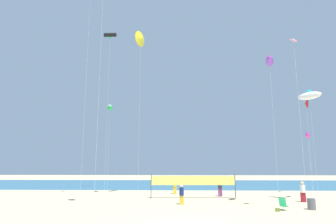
{
  "coord_description": "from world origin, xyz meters",
  "views": [
    {
      "loc": [
        -0.88,
        -17.1,
        3.6
      ],
      "look_at": [
        -1.58,
        7.67,
        7.98
      ],
      "focal_mm": 30.04,
      "sensor_mm": 36.0,
      "label": 1
    }
  ],
  "objects_px": {
    "beachgoer_navy_shirt": "(182,194)",
    "kite_yellow_delta": "(141,39)",
    "beach_handbag": "(278,210)",
    "kite_black_tube": "(110,35)",
    "trash_barrel": "(311,204)",
    "beachgoer_charcoal_shirt": "(220,187)",
    "kite_green_inflatable": "(110,108)",
    "kite_white_inflatable": "(309,96)",
    "kite_pink_diamond": "(294,43)",
    "beachgoer_white_shirt": "(303,191)",
    "folding_beach_chair": "(283,204)",
    "kite_violet_inflatable": "(270,61)",
    "volleyball_net": "(193,181)",
    "kite_red_delta": "(306,104)",
    "kite_magenta_inflatable": "(308,136)",
    "beachgoer_mustard_shirt": "(175,186)"
  },
  "relations": [
    {
      "from": "kite_white_inflatable",
      "to": "kite_magenta_inflatable",
      "type": "distance_m",
      "value": 4.24
    },
    {
      "from": "volleyball_net",
      "to": "kite_red_delta",
      "type": "xyz_separation_m",
      "value": [
        13.09,
        2.58,
        8.45
      ]
    },
    {
      "from": "beachgoer_mustard_shirt",
      "to": "kite_red_delta",
      "type": "relative_size",
      "value": 0.16
    },
    {
      "from": "folding_beach_chair",
      "to": "volleyball_net",
      "type": "relative_size",
      "value": 0.1
    },
    {
      "from": "folding_beach_chair",
      "to": "volleyball_net",
      "type": "xyz_separation_m",
      "value": [
        -6.37,
        6.76,
        1.17
      ]
    },
    {
      "from": "kite_green_inflatable",
      "to": "kite_white_inflatable",
      "type": "xyz_separation_m",
      "value": [
        20.24,
        -5.2,
        0.08
      ]
    },
    {
      "from": "kite_black_tube",
      "to": "volleyball_net",
      "type": "bearing_deg",
      "value": -29.47
    },
    {
      "from": "beachgoer_navy_shirt",
      "to": "beachgoer_charcoal_shirt",
      "type": "bearing_deg",
      "value": 156.92
    },
    {
      "from": "beachgoer_white_shirt",
      "to": "kite_violet_inflatable",
      "type": "xyz_separation_m",
      "value": [
        -3.22,
        -2.92,
        11.31
      ]
    },
    {
      "from": "beachgoer_white_shirt",
      "to": "kite_white_inflatable",
      "type": "bearing_deg",
      "value": 89.93
    },
    {
      "from": "beachgoer_navy_shirt",
      "to": "folding_beach_chair",
      "type": "height_order",
      "value": "beachgoer_navy_shirt"
    },
    {
      "from": "kite_red_delta",
      "to": "kite_black_tube",
      "type": "height_order",
      "value": "kite_black_tube"
    },
    {
      "from": "beachgoer_mustard_shirt",
      "to": "kite_magenta_inflatable",
      "type": "relative_size",
      "value": 0.27
    },
    {
      "from": "kite_pink_diamond",
      "to": "kite_violet_inflatable",
      "type": "distance_m",
      "value": 3.3
    },
    {
      "from": "kite_violet_inflatable",
      "to": "kite_black_tube",
      "type": "bearing_deg",
      "value": 146.72
    },
    {
      "from": "beachgoer_charcoal_shirt",
      "to": "beachgoer_navy_shirt",
      "type": "distance_m",
      "value": 7.17
    },
    {
      "from": "trash_barrel",
      "to": "folding_beach_chair",
      "type": "bearing_deg",
      "value": -173.03
    },
    {
      "from": "beachgoer_charcoal_shirt",
      "to": "kite_pink_diamond",
      "type": "height_order",
      "value": "kite_pink_diamond"
    },
    {
      "from": "trash_barrel",
      "to": "kite_pink_diamond",
      "type": "bearing_deg",
      "value": -120.72
    },
    {
      "from": "beach_handbag",
      "to": "kite_black_tube",
      "type": "relative_size",
      "value": 0.01
    },
    {
      "from": "beachgoer_white_shirt",
      "to": "kite_red_delta",
      "type": "xyz_separation_m",
      "value": [
        3.29,
        4.93,
        9.12
      ]
    },
    {
      "from": "trash_barrel",
      "to": "kite_black_tube",
      "type": "height_order",
      "value": "kite_black_tube"
    },
    {
      "from": "folding_beach_chair",
      "to": "kite_magenta_inflatable",
      "type": "height_order",
      "value": "kite_magenta_inflatable"
    },
    {
      "from": "kite_white_inflatable",
      "to": "beachgoer_charcoal_shirt",
      "type": "bearing_deg",
      "value": 151.16
    },
    {
      "from": "kite_red_delta",
      "to": "volleyball_net",
      "type": "bearing_deg",
      "value": -168.84
    },
    {
      "from": "beach_handbag",
      "to": "kite_yellow_delta",
      "type": "height_order",
      "value": "kite_yellow_delta"
    },
    {
      "from": "kite_red_delta",
      "to": "kite_white_inflatable",
      "type": "bearing_deg",
      "value": -111.66
    },
    {
      "from": "trash_barrel",
      "to": "volleyball_net",
      "type": "bearing_deg",
      "value": 142.96
    },
    {
      "from": "volleyball_net",
      "to": "trash_barrel",
      "type": "bearing_deg",
      "value": -37.04
    },
    {
      "from": "beachgoer_charcoal_shirt",
      "to": "kite_yellow_delta",
      "type": "height_order",
      "value": "kite_yellow_delta"
    },
    {
      "from": "trash_barrel",
      "to": "kite_green_inflatable",
      "type": "xyz_separation_m",
      "value": [
        -17.86,
        8.92,
        9.25
      ]
    },
    {
      "from": "kite_green_inflatable",
      "to": "kite_red_delta",
      "type": "bearing_deg",
      "value": 0.38
    },
    {
      "from": "kite_yellow_delta",
      "to": "kite_pink_diamond",
      "type": "bearing_deg",
      "value": -33.73
    },
    {
      "from": "kite_pink_diamond",
      "to": "kite_red_delta",
      "type": "bearing_deg",
      "value": 62.82
    },
    {
      "from": "beachgoer_charcoal_shirt",
      "to": "kite_magenta_inflatable",
      "type": "bearing_deg",
      "value": -46.7
    },
    {
      "from": "beachgoer_white_shirt",
      "to": "kite_yellow_delta",
      "type": "distance_m",
      "value": 22.42
    },
    {
      "from": "beachgoer_navy_shirt",
      "to": "kite_yellow_delta",
      "type": "height_order",
      "value": "kite_yellow_delta"
    },
    {
      "from": "kite_green_inflatable",
      "to": "kite_yellow_delta",
      "type": "distance_m",
      "value": 8.58
    },
    {
      "from": "kite_yellow_delta",
      "to": "kite_green_inflatable",
      "type": "bearing_deg",
      "value": 149.3
    },
    {
      "from": "beachgoer_white_shirt",
      "to": "volleyball_net",
      "type": "distance_m",
      "value": 10.1
    },
    {
      "from": "kite_yellow_delta",
      "to": "folding_beach_chair",
      "type": "bearing_deg",
      "value": -30.36
    },
    {
      "from": "trash_barrel",
      "to": "kite_yellow_delta",
      "type": "relative_size",
      "value": 0.05
    },
    {
      "from": "beach_handbag",
      "to": "kite_magenta_inflatable",
      "type": "relative_size",
      "value": 0.05
    },
    {
      "from": "beachgoer_navy_shirt",
      "to": "kite_green_inflatable",
      "type": "distance_m",
      "value": 13.6
    },
    {
      "from": "trash_barrel",
      "to": "kite_violet_inflatable",
      "type": "bearing_deg",
      "value": 148.92
    },
    {
      "from": "beachgoer_white_shirt",
      "to": "kite_violet_inflatable",
      "type": "bearing_deg",
      "value": -28.54
    },
    {
      "from": "beachgoer_charcoal_shirt",
      "to": "beach_handbag",
      "type": "xyz_separation_m",
      "value": [
        2.77,
        -9.01,
        -0.85
      ]
    },
    {
      "from": "volleyball_net",
      "to": "kite_magenta_inflatable",
      "type": "distance_m",
      "value": 12.38
    },
    {
      "from": "beachgoer_white_shirt",
      "to": "folding_beach_chair",
      "type": "height_order",
      "value": "beachgoer_white_shirt"
    },
    {
      "from": "trash_barrel",
      "to": "beach_handbag",
      "type": "bearing_deg",
      "value": -163.34
    }
  ]
}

